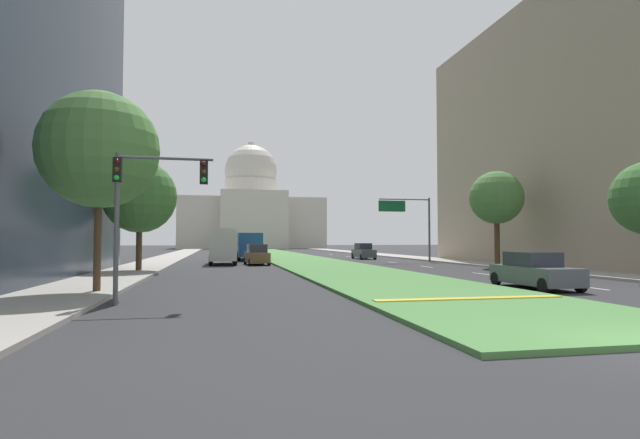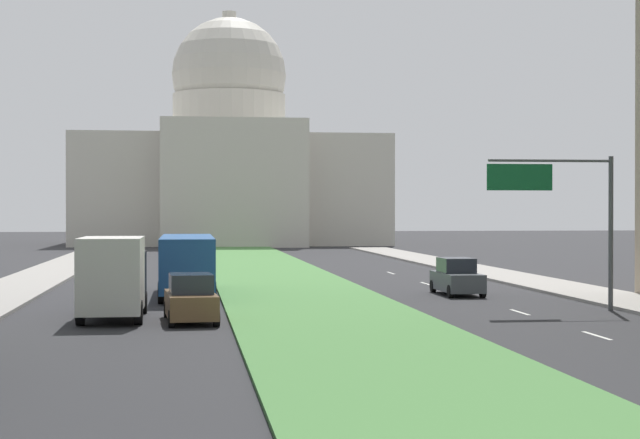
{
  "view_description": "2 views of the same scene",
  "coord_description": "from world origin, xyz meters",
  "px_view_note": "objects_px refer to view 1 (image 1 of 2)",
  "views": [
    {
      "loc": [
        -8.62,
        -8.32,
        2.2
      ],
      "look_at": [
        0.9,
        38.13,
        4.19
      ],
      "focal_mm": 27.62,
      "sensor_mm": 36.0,
      "label": 1
    },
    {
      "loc": [
        -5.48,
        -3.66,
        4.2
      ],
      "look_at": [
        0.73,
        44.72,
        3.8
      ],
      "focal_mm": 58.53,
      "sensor_mm": 36.0,
      "label": 2
    }
  ],
  "objects_px": {
    "traffic_light_near_left": "(143,194)",
    "street_tree_left_near": "(99,150)",
    "sedan_distant": "(364,252)",
    "capitol_building": "(251,212)",
    "sedan_lead_stopped": "(534,271)",
    "city_bus": "(248,244)",
    "street_tree_right_mid": "(496,198)",
    "sedan_midblock": "(257,255)",
    "box_truck_delivery": "(223,246)",
    "street_tree_left_mid": "(140,197)",
    "overhead_guide_sign": "(410,216)"
  },
  "relations": [
    {
      "from": "street_tree_left_mid",
      "to": "box_truck_delivery",
      "type": "bearing_deg",
      "value": 59.84
    },
    {
      "from": "overhead_guide_sign",
      "to": "sedan_midblock",
      "type": "height_order",
      "value": "overhead_guide_sign"
    },
    {
      "from": "street_tree_left_mid",
      "to": "city_bus",
      "type": "xyz_separation_m",
      "value": [
        8.58,
        20.48,
        -3.41
      ]
    },
    {
      "from": "traffic_light_near_left",
      "to": "street_tree_left_near",
      "type": "xyz_separation_m",
      "value": [
        -2.26,
        3.65,
        2.09
      ]
    },
    {
      "from": "sedan_midblock",
      "to": "box_truck_delivery",
      "type": "distance_m",
      "value": 3.34
    },
    {
      "from": "box_truck_delivery",
      "to": "sedan_lead_stopped",
      "type": "bearing_deg",
      "value": -61.66
    },
    {
      "from": "city_bus",
      "to": "sedan_lead_stopped",
      "type": "bearing_deg",
      "value": -73.19
    },
    {
      "from": "capitol_building",
      "to": "street_tree_left_near",
      "type": "distance_m",
      "value": 117.5
    },
    {
      "from": "overhead_guide_sign",
      "to": "street_tree_left_near",
      "type": "height_order",
      "value": "street_tree_left_near"
    },
    {
      "from": "capitol_building",
      "to": "traffic_light_near_left",
      "type": "height_order",
      "value": "capitol_building"
    },
    {
      "from": "traffic_light_near_left",
      "to": "street_tree_left_mid",
      "type": "height_order",
      "value": "street_tree_left_mid"
    },
    {
      "from": "capitol_building",
      "to": "traffic_light_near_left",
      "type": "bearing_deg",
      "value": -95.32
    },
    {
      "from": "street_tree_right_mid",
      "to": "sedan_midblock",
      "type": "relative_size",
      "value": 1.69
    },
    {
      "from": "street_tree_left_near",
      "to": "city_bus",
      "type": "xyz_separation_m",
      "value": [
        8.02,
        34.72,
        -4.12
      ]
    },
    {
      "from": "sedan_lead_stopped",
      "to": "traffic_light_near_left",
      "type": "bearing_deg",
      "value": -172.22
    },
    {
      "from": "traffic_light_near_left",
      "to": "box_truck_delivery",
      "type": "bearing_deg",
      "value": 83.99
    },
    {
      "from": "street_tree_left_near",
      "to": "sedan_midblock",
      "type": "relative_size",
      "value": 1.79
    },
    {
      "from": "box_truck_delivery",
      "to": "city_bus",
      "type": "xyz_separation_m",
      "value": [
        2.84,
        10.61,
        0.09
      ]
    },
    {
      "from": "capitol_building",
      "to": "sedan_distant",
      "type": "distance_m",
      "value": 83.58
    },
    {
      "from": "street_tree_left_mid",
      "to": "sedan_lead_stopped",
      "type": "xyz_separation_m",
      "value": [
        19.48,
        -15.61,
        -4.4
      ]
    },
    {
      "from": "sedan_midblock",
      "to": "sedan_distant",
      "type": "relative_size",
      "value": 1.03
    },
    {
      "from": "traffic_light_near_left",
      "to": "sedan_lead_stopped",
      "type": "relative_size",
      "value": 1.11
    },
    {
      "from": "sedan_distant",
      "to": "box_truck_delivery",
      "type": "distance_m",
      "value": 18.99
    },
    {
      "from": "street_tree_left_mid",
      "to": "sedan_lead_stopped",
      "type": "distance_m",
      "value": 25.34
    },
    {
      "from": "sedan_midblock",
      "to": "box_truck_delivery",
      "type": "bearing_deg",
      "value": 156.53
    },
    {
      "from": "street_tree_left_near",
      "to": "sedan_lead_stopped",
      "type": "relative_size",
      "value": 1.78
    },
    {
      "from": "traffic_light_near_left",
      "to": "sedan_midblock",
      "type": "height_order",
      "value": "traffic_light_near_left"
    },
    {
      "from": "sedan_distant",
      "to": "overhead_guide_sign",
      "type": "bearing_deg",
      "value": -75.44
    },
    {
      "from": "traffic_light_near_left",
      "to": "sedan_lead_stopped",
      "type": "height_order",
      "value": "traffic_light_near_left"
    },
    {
      "from": "capitol_building",
      "to": "city_bus",
      "type": "height_order",
      "value": "capitol_building"
    },
    {
      "from": "street_tree_left_mid",
      "to": "sedan_midblock",
      "type": "relative_size",
      "value": 1.66
    },
    {
      "from": "street_tree_left_near",
      "to": "street_tree_right_mid",
      "type": "xyz_separation_m",
      "value": [
        26.83,
        14.6,
        -0.27
      ]
    },
    {
      "from": "capitol_building",
      "to": "city_bus",
      "type": "distance_m",
      "value": 82.53
    },
    {
      "from": "street_tree_left_near",
      "to": "city_bus",
      "type": "relative_size",
      "value": 0.75
    },
    {
      "from": "capitol_building",
      "to": "city_bus",
      "type": "bearing_deg",
      "value": -93.8
    },
    {
      "from": "sedan_distant",
      "to": "capitol_building",
      "type": "bearing_deg",
      "value": 95.48
    },
    {
      "from": "traffic_light_near_left",
      "to": "street_tree_right_mid",
      "type": "bearing_deg",
      "value": 36.6
    },
    {
      "from": "street_tree_right_mid",
      "to": "sedan_lead_stopped",
      "type": "xyz_separation_m",
      "value": [
        -7.91,
        -15.97,
        -4.83
      ]
    },
    {
      "from": "street_tree_left_near",
      "to": "sedan_distant",
      "type": "distance_m",
      "value": 40.45
    },
    {
      "from": "overhead_guide_sign",
      "to": "street_tree_left_near",
      "type": "distance_m",
      "value": 34.57
    },
    {
      "from": "traffic_light_near_left",
      "to": "street_tree_left_mid",
      "type": "bearing_deg",
      "value": 98.95
    },
    {
      "from": "capitol_building",
      "to": "sedan_midblock",
      "type": "xyz_separation_m",
      "value": [
        -5.32,
        -93.84,
        -9.12
      ]
    },
    {
      "from": "street_tree_left_near",
      "to": "street_tree_right_mid",
      "type": "relative_size",
      "value": 1.06
    },
    {
      "from": "street_tree_right_mid",
      "to": "city_bus",
      "type": "height_order",
      "value": "street_tree_right_mid"
    },
    {
      "from": "street_tree_left_mid",
      "to": "capitol_building",
      "type": "bearing_deg",
      "value": 82.2
    },
    {
      "from": "city_bus",
      "to": "traffic_light_near_left",
      "type": "bearing_deg",
      "value": -98.54
    },
    {
      "from": "street_tree_left_mid",
      "to": "sedan_midblock",
      "type": "distance_m",
      "value": 12.97
    },
    {
      "from": "city_bus",
      "to": "street_tree_left_near",
      "type": "bearing_deg",
      "value": -103.01
    },
    {
      "from": "traffic_light_near_left",
      "to": "street_tree_right_mid",
      "type": "relative_size",
      "value": 0.67
    },
    {
      "from": "sedan_midblock",
      "to": "box_truck_delivery",
      "type": "xyz_separation_m",
      "value": [
        -2.96,
        1.29,
        0.83
      ]
    }
  ]
}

